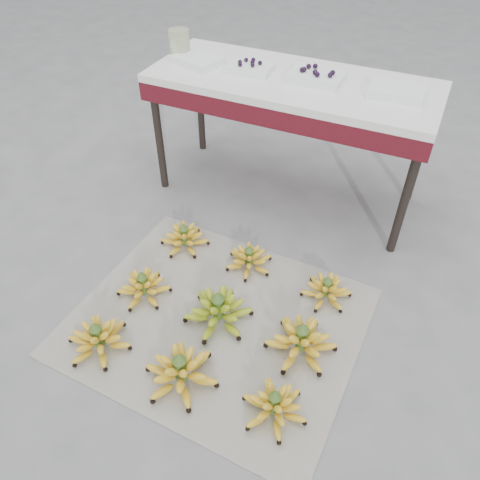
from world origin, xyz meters
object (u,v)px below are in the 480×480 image
at_px(bunch_mid_left, 144,287).
at_px(bunch_back_center, 249,260).
at_px(tray_right, 316,77).
at_px(glass_jar, 179,43).
at_px(bunch_mid_center, 218,311).
at_px(bunch_mid_right, 301,341).
at_px(bunch_front_left, 98,339).
at_px(newspaper_mat, 217,321).
at_px(bunch_front_right, 274,406).
at_px(bunch_back_left, 185,238).
at_px(tray_left, 250,68).
at_px(bunch_back_right, 326,290).
at_px(vendor_table, 292,93).
at_px(bunch_front_center, 181,372).
at_px(tray_far_left, 198,60).
at_px(tray_far_right, 397,92).

distance_m(bunch_mid_left, bunch_back_center, 0.53).
distance_m(tray_right, glass_jar, 0.79).
height_order(bunch_mid_center, bunch_mid_right, bunch_mid_center).
bearing_deg(bunch_front_left, newspaper_mat, 48.99).
bearing_deg(tray_right, bunch_mid_left, -111.54).
xyz_separation_m(bunch_front_right, bunch_back_left, (-0.78, 0.68, -0.00)).
relative_size(bunch_mid_right, tray_right, 1.13).
xyz_separation_m(bunch_front_left, bunch_mid_center, (0.39, 0.34, 0.01)).
xyz_separation_m(newspaper_mat, bunch_back_center, (-0.01, 0.38, 0.05)).
distance_m(bunch_front_left, tray_left, 1.53).
xyz_separation_m(bunch_back_left, bunch_back_right, (0.79, -0.04, -0.00)).
relative_size(vendor_table, tray_right, 5.52).
bearing_deg(bunch_mid_left, bunch_front_center, -58.14).
bearing_deg(bunch_front_left, glass_jar, 112.12).
relative_size(bunch_back_center, tray_right, 1.14).
bearing_deg(newspaper_mat, bunch_mid_left, -179.40).
bearing_deg(bunch_front_left, bunch_back_right, 48.51).
bearing_deg(tray_far_left, tray_right, 4.46).
relative_size(bunch_front_left, tray_far_right, 1.14).
relative_size(bunch_front_right, bunch_back_right, 1.23).
xyz_separation_m(bunch_front_right, bunch_mid_right, (-0.00, 0.31, 0.01)).
distance_m(bunch_front_center, tray_left, 1.56).
bearing_deg(tray_far_left, bunch_mid_left, -77.76).
height_order(bunch_front_left, bunch_back_left, bunch_front_left).
height_order(bunch_mid_right, tray_far_right, tray_far_right).
bearing_deg(bunch_back_right, bunch_mid_center, -141.30).
distance_m(newspaper_mat, bunch_back_right, 0.53).
xyz_separation_m(bunch_front_left, tray_far_right, (0.83, 1.41, 0.67)).
height_order(bunch_front_right, tray_left, tray_left).
xyz_separation_m(bunch_mid_center, tray_far_left, (-0.61, 1.01, 0.67)).
height_order(tray_far_left, tray_right, tray_right).
bearing_deg(tray_right, bunch_back_right, -63.51).
bearing_deg(bunch_mid_right, bunch_front_right, -90.43).
relative_size(bunch_front_right, tray_left, 1.20).
bearing_deg(bunch_front_right, bunch_back_right, 99.60).
bearing_deg(bunch_front_right, glass_jar, 139.89).
relative_size(bunch_mid_left, tray_left, 1.30).
xyz_separation_m(bunch_mid_center, glass_jar, (-0.75, 1.06, 0.72)).
xyz_separation_m(bunch_back_left, glass_jar, (-0.36, 0.69, 0.73)).
distance_m(bunch_front_left, bunch_mid_right, 0.86).
xyz_separation_m(bunch_front_center, bunch_mid_right, (0.38, 0.34, -0.00)).
xyz_separation_m(bunch_front_right, vendor_table, (-0.48, 1.36, 0.58)).
bearing_deg(bunch_back_center, bunch_mid_center, -65.06).
bearing_deg(bunch_front_center, tray_right, 96.51).
bearing_deg(bunch_front_center, bunch_mid_center, 98.59).
xyz_separation_m(bunch_front_right, tray_far_left, (-1.00, 1.33, 0.68)).
height_order(bunch_back_right, tray_left, tray_left).
height_order(tray_right, tray_far_right, tray_right).
bearing_deg(bunch_front_center, bunch_back_right, 67.31).
distance_m(tray_far_left, tray_far_right, 1.05).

